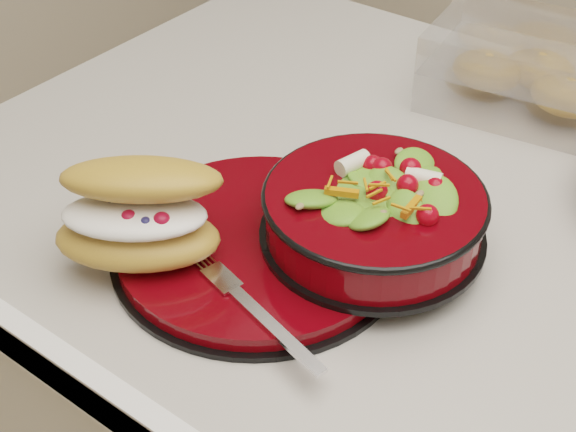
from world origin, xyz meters
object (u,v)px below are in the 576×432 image
Objects in this scene: salad_bowl at (374,208)px; pastry_box at (529,70)px; dinner_plate at (258,244)px; fork at (258,313)px; croissant at (140,214)px.

salad_bowl reaches higher than pastry_box.
dinner_plate is at bearing -109.48° from pastry_box.
pastry_box is at bearing 12.54° from fork.
pastry_box reaches higher than fork.
pastry_box is at bearing 38.20° from croissant.
fork is 0.63× the size of pastry_box.
salad_bowl is at bearing 6.31° from fork.
salad_bowl is at bearing 8.35° from croissant.
fork is 0.49m from pastry_box.
salad_bowl is 1.36× the size of fork.
dinner_plate is 1.13× the size of pastry_box.
dinner_plate is 0.10m from fork.
dinner_plate is at bearing 14.61° from croissant.
dinner_plate is 0.11m from salad_bowl.
salad_bowl reaches higher than dinner_plate.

